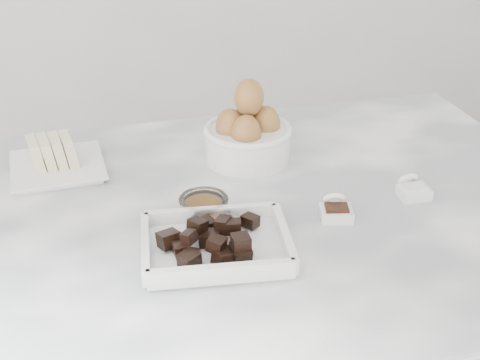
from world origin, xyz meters
name	(u,v)px	position (x,y,z in m)	size (l,w,h in m)	color
marble_slab	(233,221)	(0.00, 0.00, 0.92)	(1.20, 0.80, 0.04)	white
chocolate_dish	(216,240)	(-0.06, -0.11, 0.96)	(0.24, 0.19, 0.06)	white
butter_plate	(55,159)	(-0.28, 0.22, 0.96)	(0.18, 0.18, 0.07)	white
sugar_ramekin	(248,148)	(0.07, 0.17, 0.97)	(0.08, 0.08, 0.05)	white
egg_bowl	(248,134)	(0.07, 0.18, 0.99)	(0.17, 0.17, 0.16)	white
honey_bowl	(204,207)	(-0.05, 0.00, 0.96)	(0.08, 0.08, 0.04)	white
zest_bowl	(214,226)	(-0.05, -0.07, 0.96)	(0.07, 0.07, 0.03)	white
vanilla_spoon	(336,210)	(0.16, -0.06, 0.95)	(0.06, 0.07, 0.04)	white
salt_spoon	(412,189)	(0.31, -0.03, 0.95)	(0.05, 0.06, 0.04)	white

